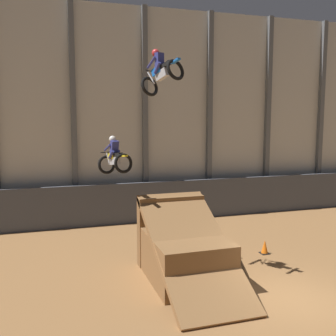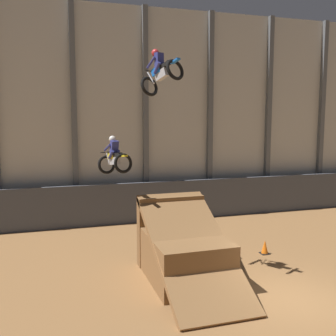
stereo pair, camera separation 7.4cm
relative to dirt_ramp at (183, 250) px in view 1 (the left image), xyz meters
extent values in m
plane|color=olive|center=(2.63, -2.71, -0.95)|extent=(60.00, 60.00, 0.00)
cube|color=beige|center=(2.63, 8.49, 4.81)|extent=(32.00, 0.12, 11.52)
cube|color=slate|center=(-3.07, 8.29, 4.81)|extent=(0.28, 0.28, 11.52)
cube|color=slate|center=(0.73, 8.29, 4.81)|extent=(0.28, 0.28, 11.52)
cube|color=slate|center=(4.53, 8.29, 4.81)|extent=(0.28, 0.28, 11.52)
cube|color=slate|center=(8.33, 8.29, 4.81)|extent=(0.28, 0.28, 11.52)
cube|color=slate|center=(12.13, 8.29, 4.81)|extent=(0.28, 0.28, 11.52)
cube|color=#474C56|center=(2.63, 7.59, 0.14)|extent=(31.36, 0.20, 2.18)
cube|color=brown|center=(0.00, -0.14, -0.16)|extent=(2.52, 3.59, 1.58)
cube|color=brown|center=(0.00, 1.40, 0.36)|extent=(2.57, 0.50, 2.63)
cube|color=olive|center=(0.00, -0.91, 0.36)|extent=(2.57, 5.22, 2.81)
torus|color=black|center=(-2.26, 2.59, 2.85)|extent=(0.76, 0.41, 0.74)
torus|color=black|center=(-1.85, 1.26, 3.04)|extent=(0.76, 0.41, 0.74)
cube|color=#B7B7BC|center=(-2.04, 1.89, 3.07)|extent=(0.33, 0.58, 0.35)
cube|color=yellow|center=(-2.10, 2.08, 3.24)|extent=(0.33, 0.51, 0.30)
cube|color=black|center=(-1.99, 1.70, 3.32)|extent=(0.32, 0.59, 0.19)
cube|color=yellow|center=(-1.83, 1.20, 3.31)|extent=(0.24, 0.39, 0.11)
cylinder|color=#B7B7BC|center=(-2.21, 2.45, 3.11)|extent=(0.15, 0.32, 0.51)
cylinder|color=black|center=(-2.21, 2.44, 3.35)|extent=(0.61, 0.31, 0.04)
cube|color=navy|center=(-2.05, 1.93, 3.57)|extent=(0.35, 0.34, 0.52)
sphere|color=silver|center=(-2.10, 2.06, 3.87)|extent=(0.33, 0.36, 0.29)
cylinder|color=navy|center=(-2.18, 1.92, 3.30)|extent=(0.22, 0.40, 0.37)
cylinder|color=navy|center=(-1.95, 1.99, 3.30)|extent=(0.22, 0.40, 0.37)
cylinder|color=navy|center=(-2.28, 2.11, 3.56)|extent=(0.22, 0.50, 0.31)
cylinder|color=navy|center=(-1.97, 2.20, 3.56)|extent=(0.22, 0.50, 0.31)
torus|color=black|center=(-0.92, 1.00, 5.77)|extent=(0.81, 0.62, 0.73)
torus|color=black|center=(-0.36, -0.20, 6.23)|extent=(0.81, 0.62, 0.73)
cube|color=#B7B7BC|center=(-0.64, 0.39, 6.13)|extent=(0.41, 0.60, 0.44)
cube|color=blue|center=(-0.74, 0.60, 6.26)|extent=(0.39, 0.53, 0.37)
cube|color=black|center=(-0.58, 0.26, 6.41)|extent=(0.39, 0.58, 0.30)
cube|color=blue|center=(-0.36, -0.21, 6.50)|extent=(0.28, 0.39, 0.17)
cylinder|color=#B7B7BC|center=(-0.89, 0.91, 6.05)|extent=(0.22, 0.39, 0.45)
cylinder|color=black|center=(-0.90, 0.95, 6.29)|extent=(0.50, 0.49, 0.04)
cube|color=navy|center=(-0.70, 0.51, 6.61)|extent=(0.33, 0.29, 0.50)
sphere|color=red|center=(-0.78, 0.69, 6.88)|extent=(0.38, 0.41, 0.33)
cylinder|color=navy|center=(-0.79, 0.44, 6.34)|extent=(0.24, 0.35, 0.40)
cylinder|color=navy|center=(-0.58, 0.54, 6.34)|extent=(0.24, 0.35, 0.40)
cylinder|color=navy|center=(-0.94, 0.66, 6.55)|extent=(0.26, 0.44, 0.39)
cylinder|color=navy|center=(-0.65, 0.79, 6.55)|extent=(0.26, 0.44, 0.39)
cube|color=black|center=(4.05, 1.21, -0.94)|extent=(0.36, 0.36, 0.03)
cone|color=orange|center=(4.05, 1.21, -0.65)|extent=(0.28, 0.28, 0.55)
camera|label=1|loc=(-4.51, -12.65, 4.65)|focal=42.00mm
camera|label=2|loc=(-4.44, -12.67, 4.65)|focal=42.00mm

